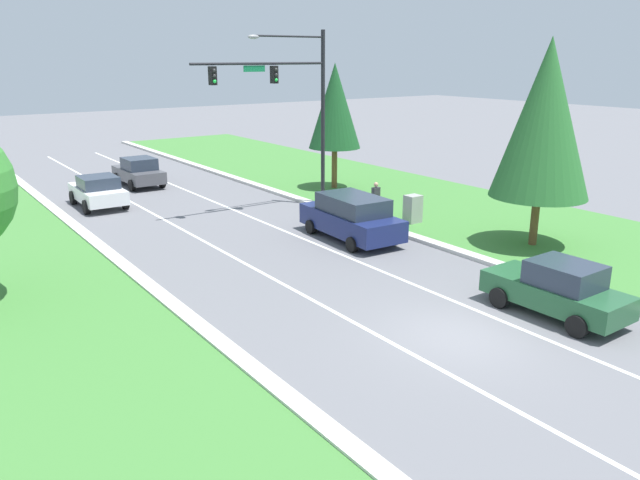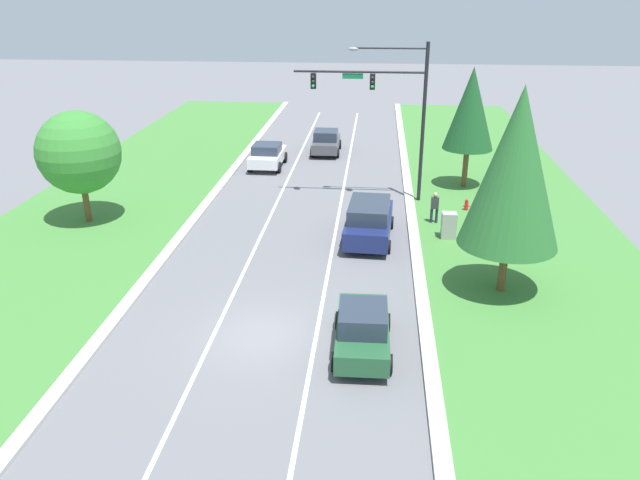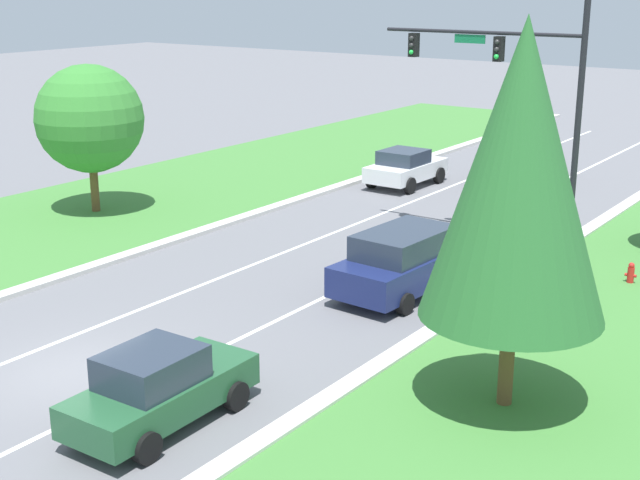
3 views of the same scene
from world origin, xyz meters
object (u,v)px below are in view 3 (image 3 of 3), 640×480
object	(u,v)px
traffic_signal_mast	(523,79)
conifer_far_right_tree	(519,172)
fire_hydrant	(631,274)
pedestrian	(545,261)
graphite_sedan	(520,161)
forest_sedan	(159,388)
utility_cabinet	(535,293)
oak_near_left_tree	(90,119)
white_sedan	(405,167)
navy_suv	(406,260)

from	to	relation	value
traffic_signal_mast	conifer_far_right_tree	size ratio (longest dim) A/B	1.06
conifer_far_right_tree	fire_hydrant	bearing A→B (deg)	91.18
pedestrian	conifer_far_right_tree	distance (m)	8.75
traffic_signal_mast	conifer_far_right_tree	xyz separation A→B (m)	(4.58, -10.94, -0.58)
traffic_signal_mast	graphite_sedan	bearing A→B (deg)	112.16
forest_sedan	utility_cabinet	world-z (taller)	forest_sedan
oak_near_left_tree	white_sedan	bearing A→B (deg)	56.01
pedestrian	oak_near_left_tree	world-z (taller)	oak_near_left_tree
graphite_sedan	fire_hydrant	world-z (taller)	graphite_sedan
utility_cabinet	traffic_signal_mast	bearing A→B (deg)	118.58
graphite_sedan	conifer_far_right_tree	xyz separation A→B (m)	(8.76, -21.20, 4.26)
navy_suv	oak_near_left_tree	xyz separation A→B (m)	(-14.43, 0.97, 2.72)
conifer_far_right_tree	navy_suv	bearing A→B (deg)	136.68
conifer_far_right_tree	white_sedan	bearing A→B (deg)	125.80
forest_sedan	graphite_sedan	world-z (taller)	graphite_sedan
traffic_signal_mast	navy_suv	distance (m)	7.57
navy_suv	conifer_far_right_tree	distance (m)	8.48
white_sedan	fire_hydrant	xyz separation A→B (m)	(12.15, -7.64, -0.48)
traffic_signal_mast	fire_hydrant	size ratio (longest dim) A/B	12.37
traffic_signal_mast	white_sedan	size ratio (longest dim) A/B	2.08
white_sedan	graphite_sedan	bearing A→B (deg)	49.58
graphite_sedan	pedestrian	size ratio (longest dim) A/B	2.51
white_sedan	oak_near_left_tree	world-z (taller)	oak_near_left_tree
forest_sedan	oak_near_left_tree	world-z (taller)	oak_near_left_tree
conifer_far_right_tree	oak_near_left_tree	bearing A→B (deg)	163.04
traffic_signal_mast	forest_sedan	xyz separation A→B (m)	(-0.82, -15.76, -4.86)
navy_suv	conifer_far_right_tree	size ratio (longest dim) A/B	0.63
pedestrian	conifer_far_right_tree	xyz separation A→B (m)	(2.09, -7.40, 4.17)
fire_hydrant	navy_suv	bearing A→B (deg)	-139.63
graphite_sedan	conifer_far_right_tree	world-z (taller)	conifer_far_right_tree
graphite_sedan	pedestrian	distance (m)	15.33
traffic_signal_mast	fire_hydrant	xyz separation A→B (m)	(4.38, -1.46, -5.35)
traffic_signal_mast	utility_cabinet	size ratio (longest dim) A/B	6.44
white_sedan	navy_suv	distance (m)	13.91
traffic_signal_mast	graphite_sedan	world-z (taller)	traffic_signal_mast
pedestrian	conifer_far_right_tree	size ratio (longest dim) A/B	0.21
graphite_sedan	traffic_signal_mast	bearing A→B (deg)	-68.29
white_sedan	utility_cabinet	size ratio (longest dim) A/B	3.10
pedestrian	conifer_far_right_tree	world-z (taller)	conifer_far_right_tree
forest_sedan	white_sedan	world-z (taller)	forest_sedan
white_sedan	utility_cabinet	bearing A→B (deg)	-46.64
forest_sedan	navy_suv	distance (m)	9.90
forest_sedan	oak_near_left_tree	bearing A→B (deg)	142.05
pedestrian	fire_hydrant	world-z (taller)	pedestrian
navy_suv	utility_cabinet	distance (m)	3.84
white_sedan	navy_suv	bearing A→B (deg)	-59.21
pedestrian	oak_near_left_tree	size ratio (longest dim) A/B	0.29
forest_sedan	conifer_far_right_tree	distance (m)	8.41
graphite_sedan	conifer_far_right_tree	distance (m)	23.34
navy_suv	conifer_far_right_tree	bearing A→B (deg)	-40.06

